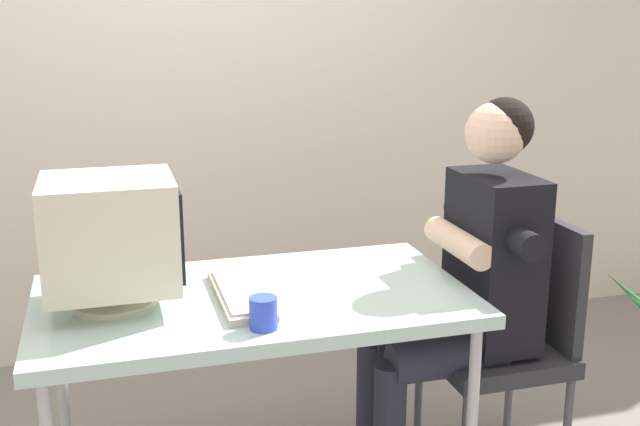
% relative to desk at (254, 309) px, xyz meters
% --- Properties ---
extents(wall_back, '(8.00, 0.10, 3.00)m').
position_rel_desk_xyz_m(wall_back, '(0.30, 1.40, 0.79)').
color(wall_back, beige).
rests_on(wall_back, ground_plane).
extents(desk, '(1.36, 0.76, 0.76)m').
position_rel_desk_xyz_m(desk, '(0.00, 0.00, 0.00)').
color(desk, '#B7B7BC').
rests_on(desk, ground_plane).
extents(crt_monitor, '(0.39, 0.35, 0.40)m').
position_rel_desk_xyz_m(crt_monitor, '(-0.42, 0.02, 0.28)').
color(crt_monitor, beige).
rests_on(crt_monitor, desk).
extents(keyboard, '(0.14, 0.45, 0.03)m').
position_rel_desk_xyz_m(keyboard, '(-0.05, -0.03, 0.07)').
color(keyboard, beige).
rests_on(keyboard, desk).
extents(office_chair, '(0.45, 0.45, 0.93)m').
position_rel_desk_xyz_m(office_chair, '(0.94, -0.00, -0.19)').
color(office_chair, '#4C4C51').
rests_on(office_chair, ground_plane).
extents(person_seated, '(0.70, 0.56, 1.36)m').
position_rel_desk_xyz_m(person_seated, '(0.75, -0.00, 0.03)').
color(person_seated, black).
rests_on(person_seated, ground_plane).
extents(desk_mug, '(0.08, 0.09, 0.09)m').
position_rel_desk_xyz_m(desk_mug, '(-0.03, -0.27, 0.10)').
color(desk_mug, blue).
rests_on(desk_mug, desk).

